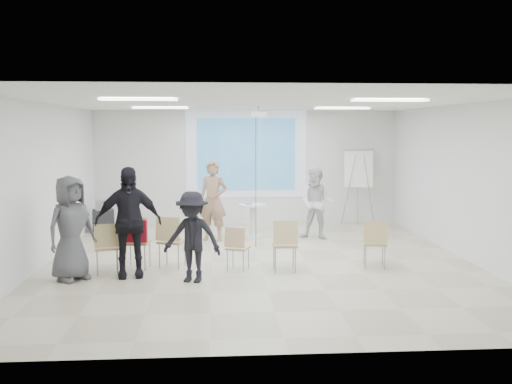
{
  "coord_description": "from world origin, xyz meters",
  "views": [
    {
      "loc": [
        -0.79,
        -10.6,
        2.51
      ],
      "look_at": [
        0.0,
        0.8,
        1.25
      ],
      "focal_mm": 40.0,
      "sensor_mm": 36.0,
      "label": 1
    }
  ],
  "objects": [
    {
      "name": "red_jacket",
      "position": [
        -2.23,
        -0.56,
        0.72
      ],
      "size": [
        0.42,
        0.15,
        0.4
      ],
      "primitive_type": "cube",
      "rotation": [
        0.0,
        0.0,
        -0.13
      ],
      "color": "maroon",
      "rests_on": "chair_left_mid"
    },
    {
      "name": "audience_left",
      "position": [
        -2.29,
        -0.93,
        1.08
      ],
      "size": [
        1.37,
        0.96,
        2.17
      ],
      "primitive_type": "imported",
      "rotation": [
        0.0,
        0.0,
        0.17
      ],
      "color": "black",
      "rests_on": "floor"
    },
    {
      "name": "projection_halo",
      "position": [
        0.0,
        4.49,
        1.85
      ],
      "size": [
        3.2,
        0.01,
        2.3
      ],
      "primitive_type": "cube",
      "color": "silver",
      "rests_on": "wall_back"
    },
    {
      "name": "floor",
      "position": [
        0.0,
        0.0,
        -0.05
      ],
      "size": [
        8.0,
        9.0,
        0.1
      ],
      "primitive_type": "cube",
      "color": "beige",
      "rests_on": "ground"
    },
    {
      "name": "audience_mid",
      "position": [
        -1.2,
        -1.35,
        0.85
      ],
      "size": [
        1.23,
        0.9,
        1.7
      ],
      "primitive_type": "imported",
      "rotation": [
        0.0,
        0.0,
        -0.3
      ],
      "color": "black",
      "rests_on": "floor"
    },
    {
      "name": "wall_left",
      "position": [
        -4.05,
        0.0,
        1.5
      ],
      "size": [
        0.1,
        9.0,
        3.0
      ],
      "primitive_type": "cube",
      "color": "silver",
      "rests_on": "floor"
    },
    {
      "name": "controller_left",
      "position": [
        -0.7,
        2.42,
        1.36
      ],
      "size": [
        0.07,
        0.12,
        0.04
      ],
      "primitive_type": "cube",
      "rotation": [
        0.0,
        0.0,
        -0.31
      ],
      "color": "white",
      "rests_on": "player_left"
    },
    {
      "name": "ceiling_projector",
      "position": [
        0.1,
        1.49,
        2.69
      ],
      "size": [
        0.3,
        0.25,
        3.0
      ],
      "color": "white",
      "rests_on": "ceiling"
    },
    {
      "name": "fluor_panel_sw",
      "position": [
        -2.0,
        -1.5,
        2.97
      ],
      "size": [
        1.2,
        0.3,
        0.02
      ],
      "primitive_type": "cube",
      "color": "white",
      "rests_on": "ceiling"
    },
    {
      "name": "audience_outer",
      "position": [
        -3.21,
        -1.09,
        0.98
      ],
      "size": [
        1.12,
        1.13,
        1.96
      ],
      "primitive_type": "imported",
      "rotation": [
        0.0,
        0.0,
        0.81
      ],
      "color": "#545458",
      "rests_on": "floor"
    },
    {
      "name": "projection_image",
      "position": [
        0.0,
        4.47,
        1.85
      ],
      "size": [
        2.6,
        0.01,
        1.9
      ],
      "primitive_type": "cube",
      "color": "teal",
      "rests_on": "wall_back"
    },
    {
      "name": "player_left",
      "position": [
        -0.88,
        2.17,
        1.03
      ],
      "size": [
        0.87,
        0.71,
        2.06
      ],
      "primitive_type": "imported",
      "rotation": [
        0.0,
        0.0,
        -0.31
      ],
      "color": "#A47E64",
      "rests_on": "floor"
    },
    {
      "name": "chair_left_mid",
      "position": [
        -2.24,
        -0.43,
        0.57
      ],
      "size": [
        0.5,
        0.53,
        0.96
      ],
      "rotation": [
        0.0,
        0.0,
        -0.13
      ],
      "color": "tan",
      "rests_on": "floor"
    },
    {
      "name": "ceiling",
      "position": [
        0.0,
        0.0,
        3.05
      ],
      "size": [
        8.0,
        9.0,
        0.1
      ],
      "primitive_type": "cube",
      "color": "white",
      "rests_on": "wall_back"
    },
    {
      "name": "flipchart_easel",
      "position": [
        2.92,
        4.06,
        1.49
      ],
      "size": [
        0.87,
        0.67,
        2.02
      ],
      "rotation": [
        0.0,
        0.0,
        -0.14
      ],
      "color": "#909498",
      "rests_on": "floor"
    },
    {
      "name": "chair_far_left",
      "position": [
        -2.7,
        -0.71,
        0.53
      ],
      "size": [
        0.5,
        0.53,
        0.9
      ],
      "rotation": [
        0.0,
        0.0,
        0.21
      ],
      "color": "tan",
      "rests_on": "floor"
    },
    {
      "name": "fluor_panel_se",
      "position": [
        2.0,
        -1.5,
        2.97
      ],
      "size": [
        1.2,
        0.3,
        0.02
      ],
      "primitive_type": "cube",
      "color": "white",
      "rests_on": "ceiling"
    },
    {
      "name": "chair_left_inner",
      "position": [
        -1.63,
        -0.37,
        0.56
      ],
      "size": [
        0.56,
        0.59,
        0.95
      ],
      "rotation": [
        0.0,
        0.0,
        -0.29
      ],
      "color": "tan",
      "rests_on": "floor"
    },
    {
      "name": "wall_back",
      "position": [
        0.0,
        4.55,
        1.5
      ],
      "size": [
        8.0,
        0.1,
        3.0
      ],
      "primitive_type": "cube",
      "color": "silver",
      "rests_on": "floor"
    },
    {
      "name": "chair_center",
      "position": [
        -0.44,
        -0.65,
        0.47
      ],
      "size": [
        0.49,
        0.51,
        0.79
      ],
      "rotation": [
        0.0,
        0.0,
        -0.37
      ],
      "color": "tan",
      "rests_on": "floor"
    },
    {
      "name": "av_cart",
      "position": [
        -3.59,
        3.47,
        0.35
      ],
      "size": [
        0.59,
        0.51,
        0.77
      ],
      "rotation": [
        0.0,
        0.0,
        0.22
      ],
      "color": "black",
      "rests_on": "floor"
    },
    {
      "name": "controller_right",
      "position": [
        1.31,
        2.45,
        1.24
      ],
      "size": [
        0.08,
        0.12,
        0.04
      ],
      "primitive_type": "cube",
      "rotation": [
        0.0,
        0.0,
        -0.4
      ],
      "color": "white",
      "rests_on": "player_right"
    },
    {
      "name": "pedestal_table",
      "position": [
        0.04,
        2.49,
        0.44
      ],
      "size": [
        0.77,
        0.77,
        0.8
      ],
      "rotation": [
        0.0,
        0.0,
        0.23
      ],
      "color": "white",
      "rests_on": "floor"
    },
    {
      "name": "fluor_panel_nw",
      "position": [
        -2.0,
        2.0,
        2.97
      ],
      "size": [
        1.2,
        0.3,
        0.02
      ],
      "primitive_type": "cube",
      "color": "white",
      "rests_on": "ceiling"
    },
    {
      "name": "laptop",
      "position": [
        -1.61,
        -0.27,
        0.51
      ],
      "size": [
        0.41,
        0.34,
        0.03
      ],
      "primitive_type": "imported",
      "rotation": [
        0.0,
        0.0,
        2.85
      ],
      "color": "black",
      "rests_on": "chair_left_inner"
    },
    {
      "name": "chair_right_far",
      "position": [
        2.05,
        -0.66,
        0.53
      ],
      "size": [
        0.49,
        0.52,
        0.89
      ],
      "rotation": [
        0.0,
        0.0,
        -0.18
      ],
      "color": "tan",
      "rests_on": "floor"
    },
    {
      "name": "wall_right",
      "position": [
        4.05,
        0.0,
        1.5
      ],
      "size": [
        0.1,
        9.0,
        3.0
      ],
      "primitive_type": "cube",
      "color": "silver",
      "rests_on": "floor"
    },
    {
      "name": "chair_right_inner",
      "position": [
        0.4,
        -0.79,
        0.55
      ],
      "size": [
        0.45,
        0.48,
        0.93
      ],
      "rotation": [
        0.0,
        0.0,
        -0.03
      ],
      "color": "tan",
      "rests_on": "floor"
    },
    {
      "name": "fluor_panel_ne",
      "position": [
        2.0,
        2.0,
        2.97
      ],
      "size": [
        1.2,
        0.3,
        0.02
      ],
      "primitive_type": "cube",
      "color": "white",
      "rests_on": "ceiling"
    },
    {
      "name": "player_right",
      "position": [
        1.49,
        2.2,
        0.92
      ],
      "size": [
        1.09,
        1.0,
        1.84
      ],
      "primitive_type": "imported",
      "rotation": [
        0.0,
        0.0,
        -0.4
      ],
      "color": "white",
      "rests_on": "floor"
    }
  ]
}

